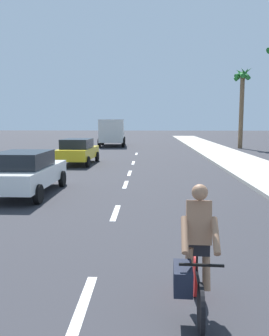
% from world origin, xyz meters
% --- Properties ---
extents(ground_plane, '(160.00, 160.00, 0.00)m').
position_xyz_m(ground_plane, '(0.00, 20.00, 0.00)').
color(ground_plane, '#2D2D33').
extents(sidewalk_strip, '(3.60, 80.00, 0.14)m').
position_xyz_m(sidewalk_strip, '(6.83, 22.00, 0.07)').
color(sidewalk_strip, '#B2ADA3').
rests_on(sidewalk_strip, ground).
extents(lane_stripe_2, '(0.16, 1.80, 0.01)m').
position_xyz_m(lane_stripe_2, '(0.00, 6.13, 0.00)').
color(lane_stripe_2, white).
rests_on(lane_stripe_2, ground).
extents(lane_stripe_3, '(0.16, 1.80, 0.01)m').
position_xyz_m(lane_stripe_3, '(0.00, 11.38, 0.00)').
color(lane_stripe_3, white).
rests_on(lane_stripe_3, ground).
extents(lane_stripe_4, '(0.16, 1.80, 0.01)m').
position_xyz_m(lane_stripe_4, '(0.00, 16.04, 0.00)').
color(lane_stripe_4, white).
rests_on(lane_stripe_4, ground).
extents(lane_stripe_5, '(0.16, 1.80, 0.01)m').
position_xyz_m(lane_stripe_5, '(0.00, 19.33, 0.00)').
color(lane_stripe_5, white).
rests_on(lane_stripe_5, ground).
extents(lane_stripe_6, '(0.16, 1.80, 0.01)m').
position_xyz_m(lane_stripe_6, '(0.00, 23.90, 0.00)').
color(lane_stripe_6, white).
rests_on(lane_stripe_6, ground).
extents(lane_stripe_7, '(0.16, 1.80, 0.01)m').
position_xyz_m(lane_stripe_7, '(0.00, 30.14, 0.00)').
color(lane_stripe_7, white).
rests_on(lane_stripe_7, ground).
extents(cyclist, '(0.63, 1.71, 1.82)m').
position_xyz_m(cyclist, '(1.59, 5.93, 0.83)').
color(cyclist, black).
rests_on(cyclist, ground).
extents(parked_car_white, '(2.13, 4.56, 1.57)m').
position_xyz_m(parked_car_white, '(-3.52, 13.90, 0.84)').
color(parked_car_white, white).
rests_on(parked_car_white, ground).
extents(parked_car_yellow, '(2.14, 4.43, 1.57)m').
position_xyz_m(parked_car_yellow, '(-3.38, 23.02, 0.84)').
color(parked_car_yellow, gold).
rests_on(parked_car_yellow, ground).
extents(delivery_truck, '(2.88, 6.34, 2.80)m').
position_xyz_m(delivery_truck, '(-2.87, 39.10, 1.50)').
color(delivery_truck, beige).
rests_on(delivery_truck, ground).
extents(palm_tree_distant, '(1.81, 1.77, 7.82)m').
position_xyz_m(palm_tree_distant, '(9.89, 36.38, 5.68)').
color(palm_tree_distant, brown).
rests_on(palm_tree_distant, ground).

